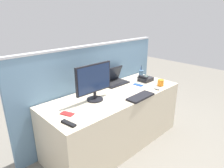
{
  "coord_description": "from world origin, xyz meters",
  "views": [
    {
      "loc": [
        -1.67,
        -1.68,
        1.73
      ],
      "look_at": [
        0.0,
        0.05,
        0.86
      ],
      "focal_mm": 32.07,
      "sensor_mm": 36.0,
      "label": 1
    }
  ],
  "objects_px": {
    "keyboard_main": "(141,97)",
    "cell_phone_red_case": "(67,114)",
    "tv_remote": "(69,123)",
    "pen_cup": "(141,73)",
    "laptop": "(114,79)",
    "computer_mouse_right_hand": "(157,88)",
    "cell_phone_white_slab": "(46,112)",
    "coffee_mug": "(161,83)",
    "cell_phone_blue_case": "(138,85)",
    "desktop_monitor": "(94,81)",
    "desk_phone": "(145,79)"
  },
  "relations": [
    {
      "from": "desktop_monitor",
      "to": "tv_remote",
      "type": "height_order",
      "value": "desktop_monitor"
    },
    {
      "from": "pen_cup",
      "to": "tv_remote",
      "type": "relative_size",
      "value": 1.05
    },
    {
      "from": "keyboard_main",
      "to": "coffee_mug",
      "type": "relative_size",
      "value": 3.1
    },
    {
      "from": "coffee_mug",
      "to": "laptop",
      "type": "bearing_deg",
      "value": 127.11
    },
    {
      "from": "laptop",
      "to": "pen_cup",
      "type": "distance_m",
      "value": 0.55
    },
    {
      "from": "laptop",
      "to": "coffee_mug",
      "type": "distance_m",
      "value": 0.68
    },
    {
      "from": "laptop",
      "to": "cell_phone_red_case",
      "type": "relative_size",
      "value": 2.7
    },
    {
      "from": "desktop_monitor",
      "to": "coffee_mug",
      "type": "distance_m",
      "value": 1.04
    },
    {
      "from": "tv_remote",
      "to": "cell_phone_red_case",
      "type": "bearing_deg",
      "value": 52.11
    },
    {
      "from": "cell_phone_red_case",
      "to": "cell_phone_blue_case",
      "type": "height_order",
      "value": "same"
    },
    {
      "from": "tv_remote",
      "to": "computer_mouse_right_hand",
      "type": "bearing_deg",
      "value": -12.2
    },
    {
      "from": "desktop_monitor",
      "to": "pen_cup",
      "type": "xyz_separation_m",
      "value": [
        1.12,
        0.18,
        -0.19
      ]
    },
    {
      "from": "pen_cup",
      "to": "keyboard_main",
      "type": "bearing_deg",
      "value": -142.25
    },
    {
      "from": "computer_mouse_right_hand",
      "to": "cell_phone_red_case",
      "type": "bearing_deg",
      "value": -169.06
    },
    {
      "from": "cell_phone_white_slab",
      "to": "cell_phone_blue_case",
      "type": "xyz_separation_m",
      "value": [
        1.34,
        -0.16,
        0.0
      ]
    },
    {
      "from": "computer_mouse_right_hand",
      "to": "pen_cup",
      "type": "xyz_separation_m",
      "value": [
        0.29,
        0.5,
        0.04
      ]
    },
    {
      "from": "cell_phone_white_slab",
      "to": "coffee_mug",
      "type": "height_order",
      "value": "coffee_mug"
    },
    {
      "from": "computer_mouse_right_hand",
      "to": "cell_phone_blue_case",
      "type": "relative_size",
      "value": 0.69
    },
    {
      "from": "keyboard_main",
      "to": "cell_phone_red_case",
      "type": "bearing_deg",
      "value": 161.49
    },
    {
      "from": "pen_cup",
      "to": "cell_phone_blue_case",
      "type": "xyz_separation_m",
      "value": [
        -0.35,
        -0.23,
        -0.05
      ]
    },
    {
      "from": "desk_phone",
      "to": "pen_cup",
      "type": "bearing_deg",
      "value": 55.09
    },
    {
      "from": "pen_cup",
      "to": "cell_phone_red_case",
      "type": "distance_m",
      "value": 1.57
    },
    {
      "from": "keyboard_main",
      "to": "computer_mouse_right_hand",
      "type": "height_order",
      "value": "computer_mouse_right_hand"
    },
    {
      "from": "cell_phone_blue_case",
      "to": "tv_remote",
      "type": "bearing_deg",
      "value": -174.63
    },
    {
      "from": "cell_phone_white_slab",
      "to": "computer_mouse_right_hand",
      "type": "bearing_deg",
      "value": 4.67
    },
    {
      "from": "cell_phone_white_slab",
      "to": "cell_phone_red_case",
      "type": "bearing_deg",
      "value": -33.18
    },
    {
      "from": "cell_phone_blue_case",
      "to": "coffee_mug",
      "type": "relative_size",
      "value": 1.16
    },
    {
      "from": "keyboard_main",
      "to": "desktop_monitor",
      "type": "bearing_deg",
      "value": 140.27
    },
    {
      "from": "cell_phone_red_case",
      "to": "cell_phone_blue_case",
      "type": "distance_m",
      "value": 1.2
    },
    {
      "from": "computer_mouse_right_hand",
      "to": "keyboard_main",
      "type": "bearing_deg",
      "value": -155.66
    },
    {
      "from": "desk_phone",
      "to": "cell_phone_white_slab",
      "type": "relative_size",
      "value": 1.31
    },
    {
      "from": "keyboard_main",
      "to": "cell_phone_white_slab",
      "type": "relative_size",
      "value": 2.74
    },
    {
      "from": "tv_remote",
      "to": "pen_cup",
      "type": "bearing_deg",
      "value": 5.48
    },
    {
      "from": "keyboard_main",
      "to": "cell_phone_blue_case",
      "type": "bearing_deg",
      "value": 40.56
    },
    {
      "from": "desktop_monitor",
      "to": "desk_phone",
      "type": "bearing_deg",
      "value": -0.41
    },
    {
      "from": "laptop",
      "to": "pen_cup",
      "type": "bearing_deg",
      "value": -8.44
    },
    {
      "from": "desktop_monitor",
      "to": "coffee_mug",
      "type": "relative_size",
      "value": 3.94
    },
    {
      "from": "cell_phone_red_case",
      "to": "cell_phone_white_slab",
      "type": "relative_size",
      "value": 0.99
    },
    {
      "from": "computer_mouse_right_hand",
      "to": "tv_remote",
      "type": "xyz_separation_m",
      "value": [
        -1.36,
        0.06,
        -0.01
      ]
    },
    {
      "from": "desk_phone",
      "to": "cell_phone_red_case",
      "type": "height_order",
      "value": "desk_phone"
    },
    {
      "from": "desktop_monitor",
      "to": "cell_phone_red_case",
      "type": "height_order",
      "value": "desktop_monitor"
    },
    {
      "from": "desk_phone",
      "to": "coffee_mug",
      "type": "bearing_deg",
      "value": -91.89
    },
    {
      "from": "laptop",
      "to": "desktop_monitor",
      "type": "bearing_deg",
      "value": -155.77
    },
    {
      "from": "computer_mouse_right_hand",
      "to": "pen_cup",
      "type": "bearing_deg",
      "value": 81.81
    },
    {
      "from": "desktop_monitor",
      "to": "tv_remote",
      "type": "relative_size",
      "value": 2.9
    },
    {
      "from": "desktop_monitor",
      "to": "cell_phone_blue_case",
      "type": "height_order",
      "value": "desktop_monitor"
    },
    {
      "from": "desktop_monitor",
      "to": "cell_phone_blue_case",
      "type": "relative_size",
      "value": 3.39
    },
    {
      "from": "cell_phone_red_case",
      "to": "pen_cup",
      "type": "bearing_deg",
      "value": -11.08
    },
    {
      "from": "tv_remote",
      "to": "coffee_mug",
      "type": "relative_size",
      "value": 1.36
    },
    {
      "from": "desktop_monitor",
      "to": "computer_mouse_right_hand",
      "type": "relative_size",
      "value": 4.93
    }
  ]
}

